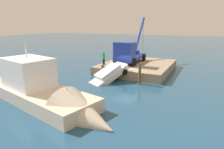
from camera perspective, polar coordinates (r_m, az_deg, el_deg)
ground at (r=22.10m, az=3.79°, el=-1.19°), size 200.00×200.00×0.00m
dock at (r=26.04m, az=7.65°, el=2.30°), size 10.19×8.47×1.03m
crane_truck at (r=25.35m, az=5.00°, el=6.55°), size 11.19×2.83×6.22m
dock_worker at (r=24.64m, az=-2.50°, el=4.99°), size 0.34×0.34×1.70m
salvaged_car at (r=20.75m, az=-1.29°, el=-0.24°), size 4.93×3.70×2.72m
moored_yacht at (r=15.63m, az=-18.48°, el=-7.04°), size 6.52×15.00×6.27m
piling_near at (r=21.64m, az=-2.73°, el=0.74°), size 0.36×0.36×1.65m
piling_mid at (r=19.92m, az=8.24°, el=0.18°), size 0.29×0.29×2.18m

